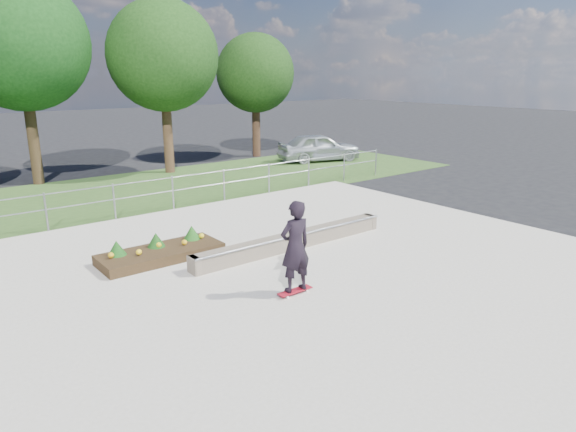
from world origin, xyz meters
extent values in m
plane|color=black|center=(0.00, 0.00, 0.00)|extent=(120.00, 120.00, 0.00)
cube|color=#2C491D|center=(0.00, 11.00, 0.01)|extent=(30.00, 8.00, 0.02)
cube|color=#ABA597|center=(0.00, 0.00, 0.03)|extent=(15.00, 15.00, 0.06)
cylinder|color=gray|center=(-4.00, 7.50, 0.60)|extent=(0.06, 0.06, 1.20)
cylinder|color=gray|center=(-2.00, 7.50, 0.60)|extent=(0.06, 0.06, 1.20)
cylinder|color=#93959B|center=(0.00, 7.50, 0.60)|extent=(0.06, 0.06, 1.20)
cylinder|color=gray|center=(2.00, 7.50, 0.60)|extent=(0.06, 0.06, 1.20)
cylinder|color=gray|center=(4.00, 7.50, 0.60)|extent=(0.06, 0.06, 1.20)
cylinder|color=gray|center=(6.00, 7.50, 0.60)|extent=(0.06, 0.06, 1.20)
cylinder|color=#9C9FA5|center=(8.00, 7.50, 0.60)|extent=(0.06, 0.06, 1.20)
cylinder|color=#92949A|center=(10.00, 7.50, 0.60)|extent=(0.06, 0.06, 1.20)
cylinder|color=gray|center=(0.00, 7.50, 1.15)|extent=(20.00, 0.04, 0.04)
cylinder|color=#919399|center=(0.00, 7.50, 0.70)|extent=(20.00, 0.04, 0.04)
cylinder|color=black|center=(-2.50, 15.00, 1.69)|extent=(0.44, 0.44, 3.38)
sphere|color=black|center=(-2.50, 15.00, 5.62)|extent=(5.25, 5.25, 5.25)
cylinder|color=#372316|center=(3.00, 14.00, 1.57)|extent=(0.44, 0.44, 3.15)
sphere|color=black|center=(3.00, 14.00, 5.25)|extent=(4.90, 4.90, 4.90)
cylinder|color=#301D13|center=(9.00, 15.50, 1.35)|extent=(0.44, 0.44, 2.70)
sphere|color=black|center=(9.00, 15.50, 4.50)|extent=(4.20, 4.20, 4.20)
cube|color=brown|center=(0.68, 1.88, 0.26)|extent=(6.00, 0.40, 0.40)
cylinder|color=gray|center=(0.68, 1.68, 0.46)|extent=(6.00, 0.06, 0.06)
cube|color=#685B4D|center=(-2.22, 1.88, 0.26)|extent=(0.15, 0.42, 0.40)
cube|color=brown|center=(3.58, 1.88, 0.26)|extent=(0.15, 0.42, 0.40)
cube|color=black|center=(-2.41, 3.28, 0.18)|extent=(3.00, 1.20, 0.25)
sphere|color=gold|center=(-3.61, 3.38, 0.39)|extent=(0.14, 0.14, 0.14)
sphere|color=yellow|center=(-3.01, 3.18, 0.39)|extent=(0.14, 0.14, 0.14)
sphere|color=yellow|center=(-2.41, 3.38, 0.39)|extent=(0.14, 0.14, 0.14)
sphere|color=gold|center=(-1.81, 3.18, 0.39)|extent=(0.14, 0.14, 0.14)
sphere|color=yellow|center=(-1.21, 3.38, 0.39)|extent=(0.14, 0.14, 0.14)
cone|color=#124113|center=(-3.41, 3.53, 0.49)|extent=(0.44, 0.44, 0.36)
cone|color=#133E11|center=(-2.41, 3.53, 0.49)|extent=(0.44, 0.44, 0.36)
cone|color=#174B15|center=(-1.41, 3.53, 0.49)|extent=(0.44, 0.44, 0.36)
cylinder|color=white|center=(-1.39, -0.51, 0.09)|extent=(0.05, 0.03, 0.05)
cylinder|color=silver|center=(-1.39, -0.33, 0.09)|extent=(0.05, 0.03, 0.05)
cylinder|color=silver|center=(-0.87, -0.51, 0.09)|extent=(0.05, 0.03, 0.05)
cylinder|color=white|center=(-0.87, -0.33, 0.09)|extent=(0.05, 0.03, 0.05)
cylinder|color=#9C9CA2|center=(-1.39, -0.42, 0.11)|extent=(0.02, 0.18, 0.02)
cylinder|color=#98999D|center=(-0.87, -0.42, 0.11)|extent=(0.02, 0.18, 0.02)
cube|color=maroon|center=(-1.13, -0.42, 0.13)|extent=(0.80, 0.21, 0.02)
imported|color=black|center=(-1.13, -0.42, 1.11)|extent=(0.73, 0.50, 1.93)
imported|color=#B3B8BD|center=(10.63, 12.09, 0.74)|extent=(4.65, 2.98, 1.47)
camera|label=1|loc=(-7.36, -8.09, 4.52)|focal=32.00mm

